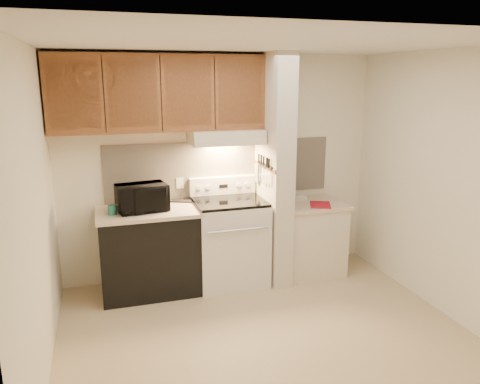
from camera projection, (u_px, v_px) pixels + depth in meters
name	position (u px, v px, depth m)	size (l,w,h in m)	color
floor	(264.00, 333.00, 4.22)	(3.60, 3.60, 0.00)	#C9B189
ceiling	(268.00, 43.00, 3.62)	(3.60, 3.60, 0.00)	white
wall_back	(221.00, 167.00, 5.31)	(3.60, 0.02, 2.50)	white
wall_left	(35.00, 217.00, 3.41)	(0.02, 3.00, 2.50)	white
wall_right	(445.00, 185.00, 4.43)	(0.02, 3.00, 2.50)	white
backsplash	(221.00, 169.00, 5.31)	(2.60, 0.02, 0.63)	beige
range_body	(230.00, 243.00, 5.18)	(0.76, 0.65, 0.92)	silver
oven_window	(238.00, 249.00, 4.88)	(0.50, 0.01, 0.30)	black
oven_handle	(239.00, 230.00, 4.79)	(0.02, 0.02, 0.65)	silver
cooktop	(229.00, 201.00, 5.07)	(0.74, 0.64, 0.03)	black
range_backguard	(222.00, 185.00, 5.31)	(0.76, 0.08, 0.20)	silver
range_display	(223.00, 186.00, 5.27)	(0.10, 0.01, 0.04)	black
range_knob_left_outer	(199.00, 188.00, 5.19)	(0.05, 0.05, 0.02)	silver
range_knob_left_inner	(208.00, 187.00, 5.21)	(0.05, 0.05, 0.02)	silver
range_knob_right_inner	(239.00, 185.00, 5.32)	(0.05, 0.05, 0.02)	silver
range_knob_right_outer	(247.00, 185.00, 5.34)	(0.05, 0.05, 0.02)	silver
dishwasher_front	(149.00, 253.00, 4.95)	(1.00, 0.63, 0.87)	black
left_countertop	(147.00, 212.00, 4.84)	(1.04, 0.67, 0.04)	beige
spoon_rest	(182.00, 201.00, 5.13)	(0.24, 0.08, 0.02)	black
teal_jar	(112.00, 210.00, 4.65)	(0.09, 0.09, 0.10)	#1E6656
outlet	(180.00, 183.00, 5.19)	(0.08, 0.01, 0.12)	beige
microwave	(142.00, 198.00, 4.77)	(0.50, 0.34, 0.27)	black
partition_pillar	(274.00, 170.00, 5.13)	(0.22, 0.70, 2.50)	beige
pillar_trim	(264.00, 166.00, 5.09)	(0.01, 0.70, 0.04)	brown
knife_strip	(265.00, 165.00, 5.04)	(0.02, 0.42, 0.04)	black
knife_blade_a	(269.00, 178.00, 4.90)	(0.01, 0.04, 0.16)	silver
knife_handle_a	(269.00, 163.00, 4.89)	(0.02, 0.02, 0.10)	black
knife_blade_b	(267.00, 177.00, 4.98)	(0.01, 0.04, 0.18)	silver
knife_handle_b	(267.00, 162.00, 4.94)	(0.02, 0.02, 0.10)	black
knife_blade_c	(264.00, 176.00, 5.06)	(0.01, 0.04, 0.20)	silver
knife_handle_c	(264.00, 161.00, 5.03)	(0.02, 0.02, 0.10)	black
knife_blade_d	(261.00, 173.00, 5.13)	(0.01, 0.04, 0.16)	silver
knife_handle_d	(261.00, 159.00, 5.11)	(0.02, 0.02, 0.10)	black
knife_blade_e	(259.00, 173.00, 5.20)	(0.01, 0.04, 0.18)	silver
knife_handle_e	(259.00, 158.00, 5.18)	(0.02, 0.02, 0.10)	black
oven_mitt	(257.00, 173.00, 5.27)	(0.03, 0.09, 0.21)	gray
right_cab_base	(309.00, 239.00, 5.47)	(0.70, 0.60, 0.81)	beige
right_countertop	(311.00, 204.00, 5.36)	(0.74, 0.64, 0.04)	beige
red_folder	(320.00, 205.00, 5.23)	(0.22, 0.30, 0.01)	#A91222
white_box	(300.00, 197.00, 5.51)	(0.14, 0.09, 0.04)	white
range_hood	(226.00, 136.00, 5.02)	(0.78, 0.44, 0.15)	beige
hood_lip	(231.00, 143.00, 4.84)	(0.78, 0.04, 0.06)	beige
upper_cabinets	(159.00, 93.00, 4.76)	(2.18, 0.33, 0.77)	brown
cab_door_a	(74.00, 95.00, 4.38)	(0.46, 0.01, 0.63)	brown
cab_gap_a	(104.00, 94.00, 4.45)	(0.01, 0.01, 0.73)	black
cab_door_b	(133.00, 94.00, 4.53)	(0.46, 0.01, 0.63)	brown
cab_gap_b	(161.00, 94.00, 4.61)	(0.01, 0.01, 0.73)	black
cab_door_c	(188.00, 93.00, 4.69)	(0.46, 0.01, 0.63)	brown
cab_gap_c	(215.00, 93.00, 4.76)	(0.01, 0.01, 0.73)	black
cab_door_d	(240.00, 93.00, 4.84)	(0.46, 0.01, 0.63)	brown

